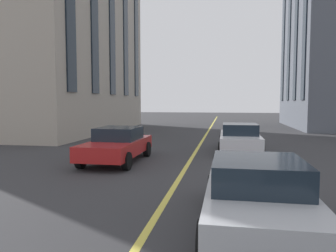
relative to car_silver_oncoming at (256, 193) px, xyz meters
name	(u,v)px	position (x,y,z in m)	size (l,w,h in m)	color
lane_centre_line	(189,163)	(6.34, 1.99, -0.70)	(80.00, 0.16, 0.01)	#D8C64C
car_silver_oncoming	(256,193)	(0.00, 0.00, 0.00)	(4.40, 1.95, 1.37)	#B7BABF
car_red_far	(118,144)	(6.10, 4.84, 0.00)	(4.40, 1.95, 1.37)	#B21E1E
car_white_parked_b	(240,137)	(9.44, -0.08, 0.00)	(4.40, 1.95, 1.37)	silver
building_left_near	(45,0)	(18.27, 15.09, 9.92)	(17.14, 11.32, 21.24)	#A89E8E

